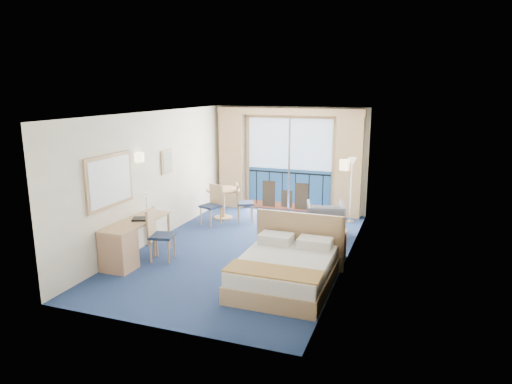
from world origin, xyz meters
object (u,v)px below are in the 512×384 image
object	(u,v)px
armchair	(325,219)
desk	(123,245)
desk_chair	(157,231)
bed	(286,269)
table_chair_b	(213,202)
floor_lamp	(352,174)
table_chair_a	(242,200)
round_table	(223,196)
nightstand	(334,245)

from	to	relation	value
armchair	desk	distance (m)	4.33
desk_chair	bed	bearing A→B (deg)	-109.33
table_chair_b	desk_chair	bearing A→B (deg)	-69.42
armchair	floor_lamp	bearing A→B (deg)	-123.54
armchair	desk_chair	bearing A→B (deg)	28.65
floor_lamp	bed	bearing A→B (deg)	-96.34
table_chair_a	table_chair_b	xyz separation A→B (m)	(-0.55, -0.46, 0.01)
desk	round_table	xyz separation A→B (m)	(0.39, 3.53, 0.15)
table_chair_b	armchair	bearing A→B (deg)	22.52
bed	floor_lamp	world-z (taller)	floor_lamp
round_table	table_chair_a	bearing A→B (deg)	-8.81
nightstand	table_chair_a	distance (m)	3.11
nightstand	round_table	distance (m)	3.61
desk	desk_chair	xyz separation A→B (m)	(0.39, 0.53, 0.14)
desk	table_chair_b	world-z (taller)	table_chair_b
floor_lamp	table_chair_b	size ratio (longest dim) A/B	1.66
round_table	table_chair_a	size ratio (longest dim) A/B	0.89
bed	table_chair_a	distance (m)	3.81
floor_lamp	table_chair_a	distance (m)	2.68
nightstand	round_table	size ratio (longest dim) A/B	0.67
armchair	desk	xyz separation A→B (m)	(-3.03, -3.09, 0.05)
bed	table_chair_a	xyz separation A→B (m)	(-2.03, 3.22, 0.24)
desk	desk_chair	size ratio (longest dim) A/B	1.63
nightstand	table_chair_a	world-z (taller)	table_chair_a
desk	round_table	world-z (taller)	desk
nightstand	armchair	world-z (taller)	armchair
round_table	table_chair_b	size ratio (longest dim) A/B	0.88
desk_chair	nightstand	bearing A→B (deg)	-82.04
table_chair_b	nightstand	bearing A→B (deg)	-2.30
armchair	desk_chair	distance (m)	3.68
bed	armchair	distance (m)	2.86
round_table	table_chair_a	xyz separation A→B (m)	(0.53, -0.08, -0.04)
desk_chair	table_chair_a	xyz separation A→B (m)	(0.53, 2.91, -0.03)
floor_lamp	desk	xyz separation A→B (m)	(-3.40, -4.22, -0.77)
armchair	table_chair_b	distance (m)	2.66
bed	round_table	world-z (taller)	bed
bed	round_table	size ratio (longest dim) A/B	2.30
armchair	table_chair_a	distance (m)	2.14
nightstand	floor_lamp	distance (m)	2.69
desk	table_chair_a	size ratio (longest dim) A/B	1.74
nightstand	table_chair_b	bearing A→B (deg)	157.39
nightstand	desk	world-z (taller)	desk
bed	floor_lamp	distance (m)	4.11
table_chair_b	round_table	bearing A→B (deg)	109.09
desk	table_chair_b	bearing A→B (deg)	82.71
bed	armchair	xyz separation A→B (m)	(0.07, 2.86, 0.08)
table_chair_a	armchair	bearing A→B (deg)	-125.72
desk	desk_chair	distance (m)	0.68
desk_chair	table_chair_b	bearing A→B (deg)	-12.37
desk	table_chair_b	xyz separation A→B (m)	(0.38, 2.99, 0.11)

